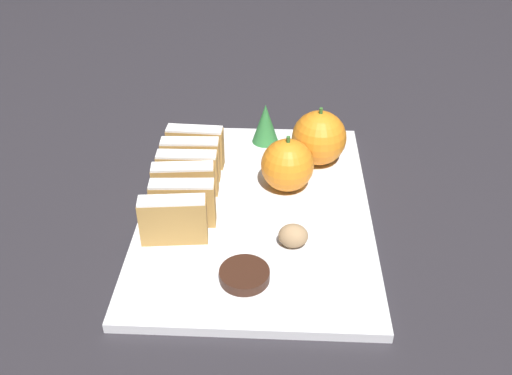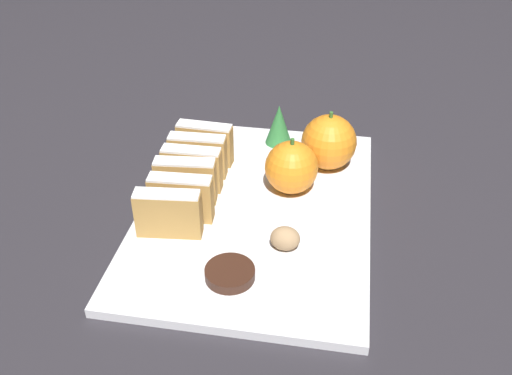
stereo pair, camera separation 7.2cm
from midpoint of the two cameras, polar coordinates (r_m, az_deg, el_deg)
name	(u,v)px [view 2 (the right image)]	position (r m, az deg, el deg)	size (l,w,h in m)	color
ground_plane	(256,214)	(0.74, 2.77, -2.76)	(6.00, 6.00, 0.00)	#28262B
serving_platter	(256,210)	(0.74, 2.78, -2.39)	(0.29, 0.41, 0.01)	white
stollen_slice_front	(168,214)	(0.67, -5.78, -2.73)	(0.08, 0.03, 0.06)	#B28442
stollen_slice_second	(181,198)	(0.70, -4.61, -1.15)	(0.08, 0.03, 0.06)	#B28442
stollen_slice_third	(185,182)	(0.73, -4.36, 0.41)	(0.08, 0.03, 0.06)	#B28442
stollen_slice_fourth	(192,169)	(0.75, -3.72, 1.81)	(0.08, 0.02, 0.06)	#B28442
stollen_slice_fifth	(198,156)	(0.78, -3.24, 3.13)	(0.08, 0.02, 0.06)	#B28442
stollen_slice_sixth	(205,143)	(0.81, -2.59, 4.34)	(0.08, 0.03, 0.06)	#B28442
orange_near	(291,167)	(0.75, 6.30, 1.93)	(0.07, 0.07, 0.08)	orange
orange_far	(329,142)	(0.80, 9.85, 4.42)	(0.08, 0.08, 0.09)	orange
walnut	(285,238)	(0.66, 6.03, -5.20)	(0.03, 0.03, 0.03)	tan
chocolate_cookie	(230,273)	(0.63, 0.65, -8.72)	(0.06, 0.06, 0.01)	#381E14
evergreen_sprig	(279,124)	(0.86, 4.71, 6.24)	(0.04, 0.04, 0.06)	#2D7538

